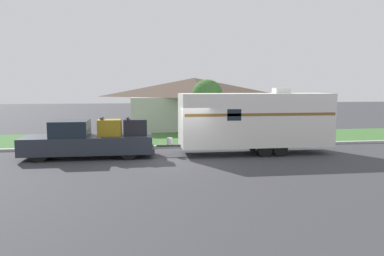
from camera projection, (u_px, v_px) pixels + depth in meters
ground_plane at (184, 160)px, 18.00m from camera, size 120.00×120.00×0.00m
curb_strip at (177, 146)px, 21.68m from camera, size 80.00×0.30×0.14m
lawn_strip at (171, 138)px, 25.28m from camera, size 80.00×7.00×0.03m
house_across_street at (194, 102)px, 32.17m from camera, size 11.54×8.15×4.23m
pickup_truck at (89, 140)px, 18.56m from camera, size 6.41×2.02×2.01m
travel_trailer at (255, 119)px, 19.63m from camera, size 9.09×2.37×3.44m
mailbox at (288, 128)px, 23.37m from camera, size 0.48×0.20×1.24m
tree_in_yard at (207, 95)px, 25.78m from camera, size 2.13×2.13×4.00m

